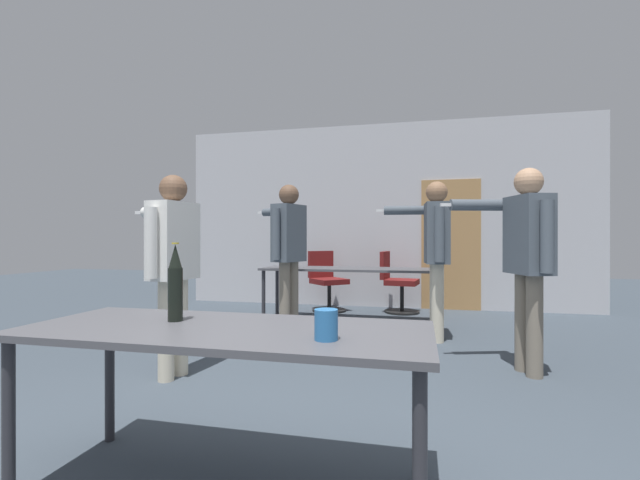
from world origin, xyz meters
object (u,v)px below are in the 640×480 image
(beer_bottle, at_px, (175,284))
(drink_cup, at_px, (326,325))
(person_near_casual, at_px, (527,249))
(office_chair_side_rolled, at_px, (327,283))
(person_center_tall, at_px, (435,244))
(office_chair_mid_tucked, at_px, (397,284))
(person_left_plaid, at_px, (288,243))
(person_right_polo, at_px, (172,255))

(beer_bottle, xyz_separation_m, drink_cup, (0.77, -0.21, -0.12))
(person_near_casual, relative_size, office_chair_side_rolled, 1.84)
(person_center_tall, height_order, office_chair_mid_tucked, person_center_tall)
(person_left_plaid, height_order, beer_bottle, person_left_plaid)
(person_center_tall, height_order, person_right_polo, person_center_tall)
(person_left_plaid, distance_m, drink_cup, 3.40)
(office_chair_mid_tucked, relative_size, drink_cup, 7.89)
(office_chair_mid_tucked, bearing_deg, drink_cup, 8.29)
(person_left_plaid, xyz_separation_m, drink_cup, (1.15, -3.19, -0.28))
(drink_cup, bearing_deg, person_right_polo, 137.15)
(person_right_polo, bearing_deg, office_chair_mid_tucked, -16.38)
(person_center_tall, distance_m, person_right_polo, 2.75)
(person_center_tall, distance_m, office_chair_mid_tucked, 1.90)
(beer_bottle, bearing_deg, person_near_casual, 45.41)
(person_near_casual, distance_m, office_chair_mid_tucked, 3.06)
(office_chair_mid_tucked, bearing_deg, person_right_polo, -16.14)
(person_near_casual, height_order, office_chair_side_rolled, person_near_casual)
(person_center_tall, distance_m, drink_cup, 3.30)
(office_chair_side_rolled, bearing_deg, person_near_casual, 87.05)
(person_left_plaid, relative_size, beer_bottle, 4.72)
(person_left_plaid, height_order, office_chair_side_rolled, person_left_plaid)
(beer_bottle, bearing_deg, person_right_polo, 122.84)
(person_left_plaid, relative_size, office_chair_side_rolled, 1.90)
(office_chair_mid_tucked, bearing_deg, person_near_casual, 31.84)
(person_left_plaid, distance_m, beer_bottle, 3.01)
(person_right_polo, height_order, office_chair_side_rolled, person_right_polo)
(person_right_polo, xyz_separation_m, office_chair_mid_tucked, (1.60, 3.50, -0.55))
(person_left_plaid, relative_size, office_chair_mid_tucked, 1.89)
(person_left_plaid, distance_m, person_near_casual, 2.56)
(person_near_casual, distance_m, beer_bottle, 2.82)
(person_left_plaid, bearing_deg, person_right_polo, -175.76)
(person_left_plaid, xyz_separation_m, person_right_polo, (-0.43, -1.72, -0.08))
(person_center_tall, relative_size, drink_cup, 14.89)
(person_near_casual, relative_size, office_chair_mid_tucked, 1.84)
(person_center_tall, bearing_deg, beer_bottle, 153.13)
(person_left_plaid, bearing_deg, office_chair_side_rolled, 15.17)
(person_center_tall, relative_size, person_near_casual, 1.03)
(person_near_casual, xyz_separation_m, person_right_polo, (-2.79, -0.74, -0.04))
(person_near_casual, relative_size, drink_cup, 14.49)
(office_chair_side_rolled, height_order, drink_cup, office_chair_side_rolled)
(person_left_plaid, distance_m, office_chair_side_rolled, 1.82)
(office_chair_side_rolled, relative_size, beer_bottle, 2.49)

